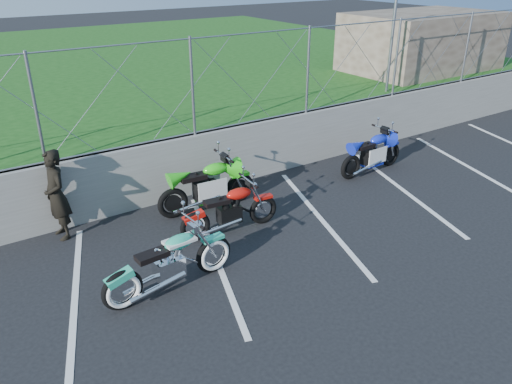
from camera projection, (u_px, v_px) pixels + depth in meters
ground at (246, 283)px, 7.89m from camera, size 90.00×90.00×0.00m
retaining_wall at (153, 173)px, 10.25m from camera, size 30.00×0.22×1.30m
grass_field at (40, 83)px, 17.76m from camera, size 30.00×20.00×1.30m
stone_building at (422, 41)px, 16.41m from camera, size 5.00×3.00×1.80m
chain_link_fence at (146, 94)px, 9.55m from camera, size 28.00×0.03×2.00m
sign_pole at (392, 36)px, 13.28m from camera, size 0.08×0.08×3.00m
parking_lines at (271, 235)px, 9.25m from camera, size 18.29×4.31×0.01m
cruiser_turquoise at (172, 264)px, 7.58m from camera, size 2.21×0.70×1.10m
naked_orange at (231, 211)px, 9.21m from camera, size 1.97×0.67×0.98m
sportbike_green at (208, 187)px, 10.04m from camera, size 2.13×0.76×1.10m
sportbike_blue at (372, 154)px, 11.83m from camera, size 1.99×0.71×1.03m
person_standing at (56, 195)px, 8.87m from camera, size 0.46×0.65×1.68m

